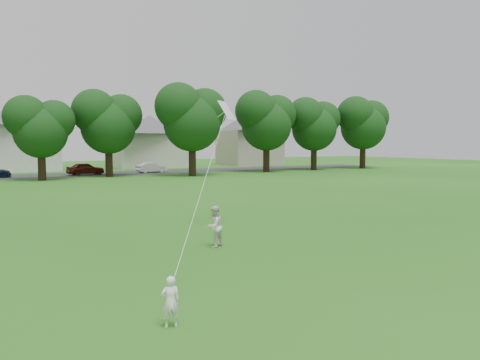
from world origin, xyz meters
TOP-DOWN VIEW (x-y plane):
  - ground at (0.00, 0.00)m, footprint 160.00×160.00m
  - street at (0.00, 42.00)m, footprint 90.00×7.00m
  - toddler at (-2.41, -1.73)m, footprint 0.39×0.29m
  - older_boy at (1.28, 3.77)m, footprint 0.82×0.76m
  - kite at (0.51, 2.56)m, footprint 3.43×4.75m
  - tree_row at (2.77, 35.93)m, footprint 83.24×9.50m
  - house_row at (-1.99, 52.00)m, footprint 76.82×13.75m

SIDE VIEW (x-z plane):
  - ground at x=0.00m, z-range 0.00..0.00m
  - street at x=0.00m, z-range 0.00..0.01m
  - toddler at x=-2.41m, z-range 0.00..0.96m
  - older_boy at x=1.28m, z-range 0.00..1.34m
  - kite at x=0.51m, z-range -2.88..8.22m
  - house_row at x=-1.99m, z-range -0.10..9.77m
  - tree_row at x=2.77m, z-range 1.11..11.17m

